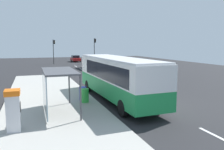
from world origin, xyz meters
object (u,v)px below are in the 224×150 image
at_px(bus, 116,76).
at_px(ticket_machine, 13,110).
at_px(sedan_near, 76,58).
at_px(traffic_light_far_side, 54,48).
at_px(recycling_bin_green, 85,96).
at_px(traffic_light_near_side, 95,47).
at_px(recycling_bin_blue, 83,93).
at_px(white_van, 92,61).
at_px(bus_shelter, 54,80).

relative_size(bus, ticket_machine, 5.71).
bearing_deg(sedan_near, traffic_light_far_side, -137.66).
height_order(recycling_bin_green, traffic_light_near_side, traffic_light_near_side).
distance_m(bus, sedan_near, 38.57).
height_order(sedan_near, traffic_light_far_side, traffic_light_far_side).
xyz_separation_m(sedan_near, traffic_light_near_side, (3.19, -5.72, 2.78)).
height_order(bus, traffic_light_far_side, traffic_light_far_side).
xyz_separation_m(sedan_near, ticket_machine, (-10.78, -42.87, 0.38)).
relative_size(sedan_near, recycling_bin_green, 4.64).
bearing_deg(recycling_bin_blue, recycling_bin_green, -90.00).
distance_m(white_van, ticket_machine, 28.95).
bearing_deg(bus_shelter, traffic_light_far_side, 84.70).
height_order(ticket_machine, traffic_light_far_side, traffic_light_far_side).
relative_size(traffic_light_far_side, bus_shelter, 1.27).
distance_m(traffic_light_near_side, traffic_light_far_side, 8.64).
bearing_deg(bus_shelter, recycling_bin_blue, 48.05).
xyz_separation_m(recycling_bin_green, bus_shelter, (-2.21, -1.76, 1.44)).
height_order(ticket_machine, recycling_bin_blue, ticket_machine).
height_order(sedan_near, traffic_light_near_side, traffic_light_near_side).
bearing_deg(bus_shelter, bus, 25.38).
bearing_deg(ticket_machine, sedan_near, 75.88).
relative_size(recycling_bin_green, traffic_light_far_side, 0.19).
relative_size(ticket_machine, recycling_bin_blue, 2.04).
bearing_deg(sedan_near, white_van, -90.36).
height_order(sedan_near, bus_shelter, bus_shelter).
relative_size(ticket_machine, bus_shelter, 0.48).
xyz_separation_m(bus, traffic_light_far_side, (-1.39, 33.43, 1.54)).
xyz_separation_m(recycling_bin_green, traffic_light_near_side, (9.70, 33.10, 2.91)).
relative_size(bus, white_van, 2.13).
bearing_deg(recycling_bin_green, bus, 10.66).
relative_size(traffic_light_near_side, bus_shelter, 1.35).
distance_m(traffic_light_near_side, bus_shelter, 36.87).
bearing_deg(traffic_light_far_side, recycling_bin_blue, -91.90).
bearing_deg(recycling_bin_green, traffic_light_near_side, 73.67).
bearing_deg(ticket_machine, bus, 33.72).
bearing_deg(recycling_bin_green, recycling_bin_blue, 90.00).
bearing_deg(sedan_near, bus, -95.97).
bearing_deg(white_van, traffic_light_far_side, 115.65).
xyz_separation_m(bus, recycling_bin_blue, (-2.49, 0.23, -1.19)).
relative_size(bus, bus_shelter, 2.77).
height_order(bus, sedan_near, bus).
bearing_deg(traffic_light_far_side, white_van, -64.35).
distance_m(white_van, bus_shelter, 26.09).
distance_m(traffic_light_far_side, bus_shelter, 35.84).
relative_size(white_van, sedan_near, 1.18).
height_order(bus, ticket_machine, bus).
distance_m(ticket_machine, recycling_bin_blue, 6.41).
bearing_deg(ticket_machine, recycling_bin_green, 43.41).
bearing_deg(white_van, ticket_machine, -111.65).
distance_m(recycling_bin_blue, traffic_light_far_side, 33.33).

